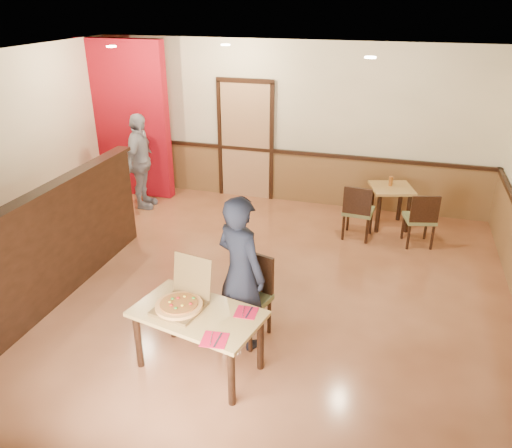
% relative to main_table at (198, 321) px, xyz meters
% --- Properties ---
extents(floor, '(7.00, 7.00, 0.00)m').
position_rel_main_table_xyz_m(floor, '(-0.16, 1.21, -0.57)').
color(floor, '#C3764C').
rests_on(floor, ground).
extents(ceiling, '(7.00, 7.00, 0.00)m').
position_rel_main_table_xyz_m(ceiling, '(-0.16, 1.21, 2.23)').
color(ceiling, black).
rests_on(ceiling, wall_back).
extents(wall_back, '(7.00, 0.00, 7.00)m').
position_rel_main_table_xyz_m(wall_back, '(-0.16, 4.71, 0.83)').
color(wall_back, '#FFF4C7').
rests_on(wall_back, floor).
extents(wainscot_back, '(7.00, 0.04, 0.90)m').
position_rel_main_table_xyz_m(wainscot_back, '(-0.16, 4.68, -0.12)').
color(wainscot_back, brown).
rests_on(wainscot_back, floor).
extents(chair_rail_back, '(7.00, 0.06, 0.06)m').
position_rel_main_table_xyz_m(chair_rail_back, '(-0.16, 4.66, 0.35)').
color(chair_rail_back, black).
rests_on(chair_rail_back, wall_back).
extents(back_door, '(0.90, 0.06, 2.10)m').
position_rel_main_table_xyz_m(back_door, '(-0.96, 4.67, 0.48)').
color(back_door, tan).
rests_on(back_door, wall_back).
extents(booth_partition, '(0.20, 3.10, 1.44)m').
position_rel_main_table_xyz_m(booth_partition, '(-2.16, 1.01, 0.17)').
color(booth_partition, black).
rests_on(booth_partition, floor).
extents(red_accent_panel, '(1.60, 0.20, 2.78)m').
position_rel_main_table_xyz_m(red_accent_panel, '(-3.06, 4.21, 0.83)').
color(red_accent_panel, '#A10B19').
rests_on(red_accent_panel, floor).
extents(spot_a, '(0.14, 0.14, 0.02)m').
position_rel_main_table_xyz_m(spot_a, '(-2.46, 3.01, 2.21)').
color(spot_a, '#FFE4B2').
rests_on(spot_a, ceiling).
extents(spot_b, '(0.14, 0.14, 0.02)m').
position_rel_main_table_xyz_m(spot_b, '(-0.96, 3.71, 2.21)').
color(spot_b, '#FFE4B2').
rests_on(spot_b, ceiling).
extents(spot_c, '(0.14, 0.14, 0.02)m').
position_rel_main_table_xyz_m(spot_c, '(1.24, 2.71, 2.21)').
color(spot_c, '#FFE4B2').
rests_on(spot_c, ceiling).
extents(main_table, '(1.38, 0.97, 0.67)m').
position_rel_main_table_xyz_m(main_table, '(0.00, 0.00, 0.00)').
color(main_table, tan).
rests_on(main_table, floor).
extents(diner_chair, '(0.58, 0.58, 0.95)m').
position_rel_main_table_xyz_m(diner_chair, '(0.31, 0.68, -0.05)').
color(diner_chair, olive).
rests_on(diner_chair, floor).
extents(side_chair_left, '(0.47, 0.47, 0.89)m').
position_rel_main_table_xyz_m(side_chair_left, '(1.21, 3.43, -0.08)').
color(side_chair_left, olive).
rests_on(side_chair_left, floor).
extents(side_chair_right, '(0.52, 0.52, 0.86)m').
position_rel_main_table_xyz_m(side_chair_right, '(2.13, 3.43, -0.10)').
color(side_chair_right, olive).
rests_on(side_chair_right, floor).
extents(side_table, '(0.79, 0.79, 0.68)m').
position_rel_main_table_xyz_m(side_table, '(1.67, 4.04, -0.06)').
color(side_table, tan).
rests_on(side_table, floor).
extents(diner, '(0.74, 0.66, 1.71)m').
position_rel_main_table_xyz_m(diner, '(0.27, 0.54, 0.29)').
color(diner, black).
rests_on(diner, floor).
extents(passerby, '(0.52, 1.02, 1.66)m').
position_rel_main_table_xyz_m(passerby, '(-2.56, 3.66, 0.27)').
color(passerby, '#929199').
rests_on(passerby, floor).
extents(pizza_box, '(0.51, 0.58, 0.46)m').
position_rel_main_table_xyz_m(pizza_box, '(-0.18, 0.04, 0.16)').
color(pizza_box, brown).
rests_on(pizza_box, main_table).
extents(pizza, '(0.57, 0.57, 0.03)m').
position_rel_main_table_xyz_m(pizza, '(-0.19, -0.01, 0.15)').
color(pizza, '#EBA655').
rests_on(pizza, pizza_box).
extents(napkin_near, '(0.25, 0.25, 0.01)m').
position_rel_main_table_xyz_m(napkin_near, '(0.31, -0.35, 0.11)').
color(napkin_near, red).
rests_on(napkin_near, main_table).
extents(napkin_far, '(0.22, 0.22, 0.01)m').
position_rel_main_table_xyz_m(napkin_far, '(0.46, 0.13, 0.11)').
color(napkin_far, red).
rests_on(napkin_far, main_table).
extents(condiment, '(0.06, 0.06, 0.15)m').
position_rel_main_table_xyz_m(condiment, '(1.64, 4.09, 0.19)').
color(condiment, '#944F1A').
rests_on(condiment, side_table).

